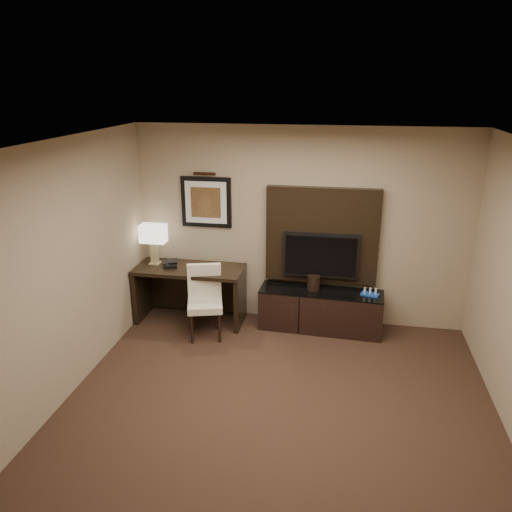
% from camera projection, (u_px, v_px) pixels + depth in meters
% --- Properties ---
extents(floor, '(4.50, 5.00, 0.01)m').
position_uv_depth(floor, '(272.00, 430.00, 4.88)').
color(floor, '#332017').
rests_on(floor, ground).
extents(ceiling, '(4.50, 5.00, 0.01)m').
position_uv_depth(ceiling, '(276.00, 150.00, 3.98)').
color(ceiling, silver).
rests_on(ceiling, wall_back).
extents(wall_back, '(4.50, 0.01, 2.70)m').
position_uv_depth(wall_back, '(300.00, 227.00, 6.75)').
color(wall_back, tan).
rests_on(wall_back, floor).
extents(wall_left, '(0.01, 5.00, 2.70)m').
position_uv_depth(wall_left, '(43.00, 287.00, 4.80)').
color(wall_left, tan).
rests_on(wall_left, floor).
extents(desk, '(1.49, 0.64, 0.80)m').
position_uv_depth(desk, '(190.00, 294.00, 6.99)').
color(desk, black).
rests_on(desk, floor).
extents(credenza, '(1.66, 0.53, 0.57)m').
position_uv_depth(credenza, '(320.00, 310.00, 6.77)').
color(credenza, black).
rests_on(credenza, floor).
extents(tv_wall_panel, '(1.50, 0.12, 1.30)m').
position_uv_depth(tv_wall_panel, '(322.00, 235.00, 6.67)').
color(tv_wall_panel, black).
rests_on(tv_wall_panel, wall_back).
extents(tv, '(1.00, 0.08, 0.60)m').
position_uv_depth(tv, '(321.00, 255.00, 6.66)').
color(tv, black).
rests_on(tv, tv_wall_panel).
extents(artwork, '(0.70, 0.04, 0.70)m').
position_uv_depth(artwork, '(206.00, 202.00, 6.85)').
color(artwork, black).
rests_on(artwork, wall_back).
extents(picture_light, '(0.04, 0.04, 0.30)m').
position_uv_depth(picture_light, '(205.00, 174.00, 6.68)').
color(picture_light, '#3B1F12').
rests_on(picture_light, wall_back).
extents(desk_chair, '(0.57, 0.61, 0.93)m').
position_uv_depth(desk_chair, '(205.00, 304.00, 6.52)').
color(desk_chair, beige).
rests_on(desk_chair, floor).
extents(table_lamp, '(0.35, 0.22, 0.54)m').
position_uv_depth(table_lamp, '(154.00, 245.00, 6.91)').
color(table_lamp, tan).
rests_on(table_lamp, desk).
extents(desk_phone, '(0.23, 0.21, 0.09)m').
position_uv_depth(desk_phone, '(170.00, 264.00, 6.85)').
color(desk_phone, black).
rests_on(desk_phone, desk).
extents(blue_folder, '(0.35, 0.41, 0.02)m').
position_uv_depth(blue_folder, '(196.00, 268.00, 6.80)').
color(blue_folder, '#1B5EB4').
rests_on(blue_folder, desk).
extents(book, '(0.17, 0.06, 0.23)m').
position_uv_depth(book, '(198.00, 262.00, 6.74)').
color(book, tan).
rests_on(book, desk).
extents(ice_bucket, '(0.19, 0.19, 0.20)m').
position_uv_depth(ice_bucket, '(314.00, 283.00, 6.69)').
color(ice_bucket, black).
rests_on(ice_bucket, credenza).
extents(minibar_tray, '(0.26, 0.20, 0.08)m').
position_uv_depth(minibar_tray, '(370.00, 292.00, 6.54)').
color(minibar_tray, '#1A47A9').
rests_on(minibar_tray, credenza).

